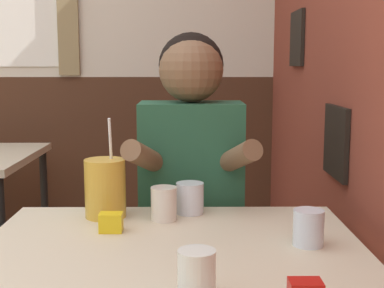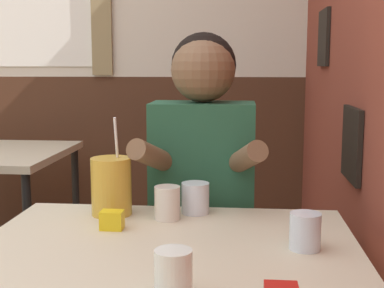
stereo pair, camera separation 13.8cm
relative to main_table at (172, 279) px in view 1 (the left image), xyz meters
The scene contains 10 objects.
brick_wall_right 1.19m from the main_table, 53.72° to the left, with size 0.08×4.35×2.70m.
back_wall 2.23m from the main_table, 109.92° to the left, with size 5.51×0.09×2.70m.
main_table is the anchor object (origin of this frame).
person_seated 0.53m from the main_table, 84.59° to the left, with size 0.42×0.41×1.28m.
cocktail_pitcher 0.37m from the main_table, 125.54° to the left, with size 0.12×0.12×0.29m.
glass_near_pitcher 0.34m from the main_table, 81.79° to the left, with size 0.08×0.08×0.09m.
glass_center 0.31m from the main_table, 78.70° to the right, with size 0.07×0.07×0.10m.
glass_far_side 0.27m from the main_table, 96.73° to the left, with size 0.07×0.07×0.09m.
glass_by_brick 0.35m from the main_table, ahead, with size 0.07×0.07×0.09m.
condiment_mustard 0.23m from the main_table, 140.00° to the left, with size 0.06×0.04×0.05m.
Camera 1 is at (0.75, -0.83, 1.18)m, focal length 50.00 mm.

